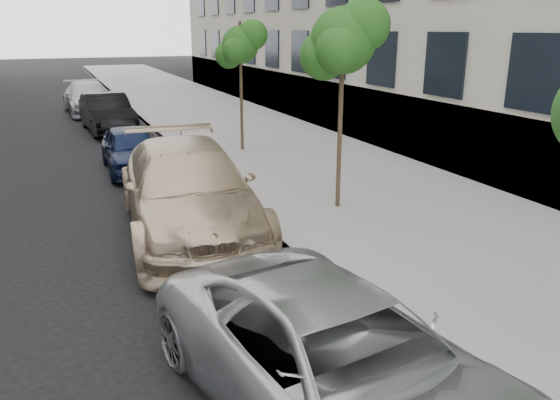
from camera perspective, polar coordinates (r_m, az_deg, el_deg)
sidewalk at (r=27.35m, az=-8.34°, el=9.22°), size 6.40×72.00×0.14m
curb at (r=26.74m, az=-14.90°, el=8.63°), size 0.15×72.00×0.14m
tree_mid at (r=11.70m, az=6.71°, el=16.22°), size 1.71×1.51×4.40m
tree_far at (r=17.66m, az=-4.10°, el=15.86°), size 1.55×1.35×4.07m
minivan at (r=5.78m, az=6.26°, el=-16.75°), size 3.07×5.35×1.40m
suv at (r=10.99m, az=-9.59°, el=1.05°), size 3.00×6.24×1.75m
sedan_blue at (r=16.25m, az=-15.26°, el=5.17°), size 1.56×3.76×1.27m
sedan_black at (r=22.81m, az=-17.62°, el=8.65°), size 1.89×4.59×1.48m
sedan_rear at (r=28.12m, az=-19.35°, el=10.03°), size 2.32×5.19×1.48m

